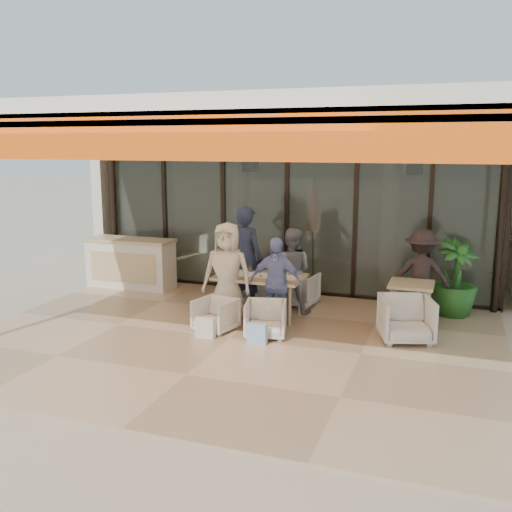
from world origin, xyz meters
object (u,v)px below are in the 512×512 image
at_px(chair_near_left, 216,313).
at_px(chair_near_right, 266,318).
at_px(diner_grey, 291,271).
at_px(diner_cream, 227,273).
at_px(standing_woman, 421,274).
at_px(side_chair, 406,317).
at_px(diner_periwinkle, 276,283).
at_px(chair_far_right, 298,288).
at_px(diner_navy, 246,258).
at_px(host_counter, 131,263).
at_px(side_table, 411,289).
at_px(chair_far_left, 256,283).
at_px(dining_table, 260,279).
at_px(potted_palm, 455,278).

xyz_separation_m(chair_near_left, chair_near_right, (0.84, 0.00, 0.02)).
relative_size(chair_near_left, diner_grey, 0.39).
height_order(diner_cream, standing_woman, diner_cream).
relative_size(chair_near_left, side_chair, 0.77).
bearing_deg(diner_periwinkle, chair_far_right, 88.32).
xyz_separation_m(chair_far_right, chair_near_left, (-0.84, -1.90, -0.04)).
height_order(chair_far_right, diner_navy, diner_navy).
xyz_separation_m(host_counter, diner_grey, (3.63, -0.60, 0.23)).
bearing_deg(side_table, chair_far_left, 167.74).
bearing_deg(diner_periwinkle, diner_cream, 178.32).
xyz_separation_m(host_counter, side_chair, (5.69, -1.49, -0.14)).
height_order(chair_near_right, diner_navy, diner_navy).
xyz_separation_m(chair_near_right, diner_grey, (0.00, 1.40, 0.44)).
bearing_deg(diner_grey, chair_near_right, 84.46).
distance_m(chair_far_left, diner_grey, 1.06).
xyz_separation_m(chair_far_left, standing_woman, (3.01, -0.09, 0.41)).
bearing_deg(diner_periwinkle, standing_woman, 29.48).
bearing_deg(dining_table, chair_near_left, -113.29).
xyz_separation_m(chair_far_right, side_table, (2.06, -0.63, 0.30)).
bearing_deg(potted_palm, standing_woman, -147.90).
bearing_deg(side_table, host_counter, 172.64).
bearing_deg(chair_near_left, standing_woman, 45.35).
relative_size(chair_far_right, standing_woman, 0.44).
distance_m(chair_near_left, standing_woman, 3.55).
bearing_deg(chair_near_left, host_counter, 158.59).
xyz_separation_m(chair_far_left, side_chair, (2.90, -1.38, 0.02)).
height_order(diner_periwinkle, standing_woman, standing_woman).
bearing_deg(diner_periwinkle, side_table, 18.76).
relative_size(chair_far_left, chair_far_right, 1.07).
xyz_separation_m(chair_far_left, chair_far_right, (0.84, 0.00, -0.02)).
xyz_separation_m(diner_cream, potted_palm, (3.56, 1.66, -0.17)).
bearing_deg(side_table, chair_far_right, 162.99).
height_order(diner_cream, potted_palm, diner_cream).
distance_m(diner_grey, potted_palm, 2.83).
bearing_deg(potted_palm, diner_grey, -164.43).
xyz_separation_m(dining_table, standing_woman, (2.60, 0.86, 0.09)).
height_order(chair_near_left, chair_near_right, chair_near_right).
height_order(dining_table, chair_near_left, dining_table).
height_order(diner_navy, side_table, diner_navy).
xyz_separation_m(chair_far_right, diner_periwinkle, (0.00, -1.40, 0.41)).
xyz_separation_m(host_counter, chair_far_right, (3.63, -0.10, -0.19)).
bearing_deg(dining_table, diner_grey, 46.01).
xyz_separation_m(dining_table, chair_near_left, (-0.41, -0.96, -0.39)).
bearing_deg(side_chair, standing_woman, 67.43).
bearing_deg(diner_grey, side_chair, 151.33).
xyz_separation_m(host_counter, dining_table, (3.20, -1.05, 0.16)).
height_order(dining_table, diner_periwinkle, diner_periwinkle).
bearing_deg(potted_palm, diner_navy, -167.98).
height_order(chair_far_right, chair_near_left, chair_far_right).
bearing_deg(side_chair, chair_near_right, 176.41).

